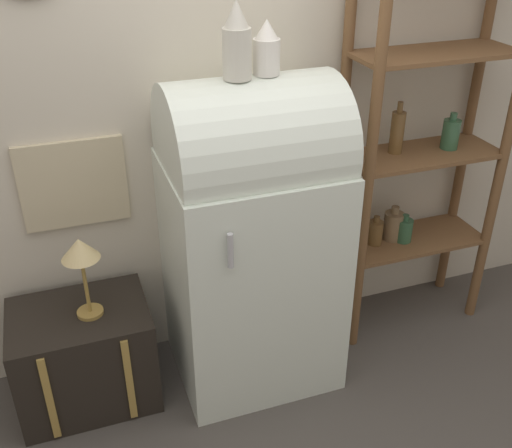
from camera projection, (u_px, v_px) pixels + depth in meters
The scene contains 8 objects.
ground_plane at pixel (270, 398), 2.74m from camera, with size 12.00×12.00×0.00m, color #4C4742.
wall_back at pixel (225, 74), 2.55m from camera, with size 7.00×0.09×2.70m.
refrigerator at pixel (252, 234), 2.58m from camera, with size 0.71×0.64×1.42m.
suitcase_trunk at pixel (85, 356), 2.65m from camera, with size 0.59×0.44×0.47m.
shelf_unit at pixel (423, 137), 2.80m from camera, with size 0.77×0.33×1.89m.
vase_left at pixel (237, 43), 2.15m from camera, with size 0.11×0.11×0.28m.
vase_center at pixel (267, 49), 2.23m from camera, with size 0.10×0.10×0.20m.
desk_lamp at pixel (81, 255), 2.38m from camera, with size 0.16×0.16×0.37m.
Camera 1 is at (-0.73, -1.86, 2.05)m, focal length 42.00 mm.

